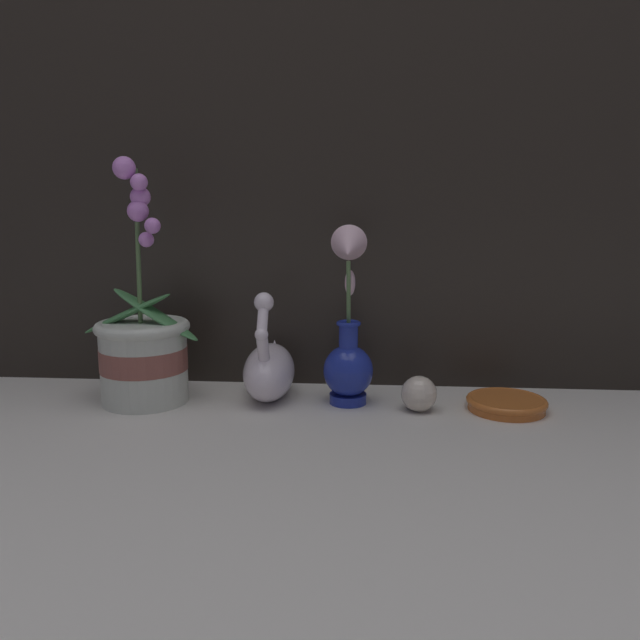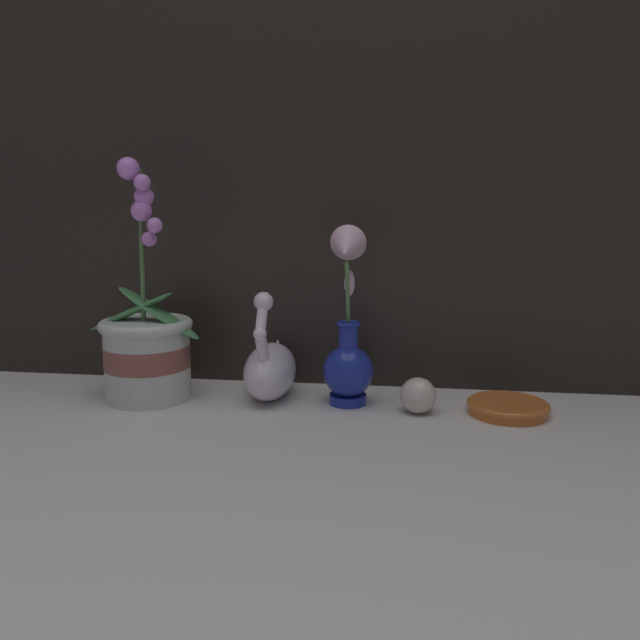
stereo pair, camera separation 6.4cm
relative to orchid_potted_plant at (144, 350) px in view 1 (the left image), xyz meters
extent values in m
plane|color=beige|center=(0.32, -0.10, -0.10)|extent=(2.80, 2.80, 0.00)
cube|color=black|center=(0.32, 0.15, 0.50)|extent=(2.80, 0.03, 1.20)
cylinder|color=beige|center=(0.00, 0.00, -0.02)|extent=(0.15, 0.15, 0.14)
cylinder|color=brown|center=(0.00, 0.00, -0.02)|extent=(0.15, 0.15, 0.04)
torus|color=beige|center=(0.00, 0.00, 0.04)|extent=(0.17, 0.17, 0.02)
cylinder|color=#4C6B3D|center=(0.00, 0.00, 0.18)|extent=(0.01, 0.02, 0.26)
ellipsoid|color=#427F47|center=(0.03, 0.00, 0.06)|extent=(0.16, 0.06, 0.10)
ellipsoid|color=#427F47|center=(-0.03, 0.00, 0.06)|extent=(0.17, 0.05, 0.08)
sphere|color=#C67AD1|center=(-0.02, 0.00, 0.31)|extent=(0.04, 0.04, 0.04)
sphere|color=#C67AD1|center=(0.01, -0.01, 0.29)|extent=(0.03, 0.03, 0.03)
sphere|color=#C67AD1|center=(0.01, 0.01, 0.27)|extent=(0.03, 0.03, 0.03)
sphere|color=#C67AD1|center=(0.00, 0.00, 0.24)|extent=(0.04, 0.04, 0.04)
sphere|color=#C67AD1|center=(0.04, -0.03, 0.22)|extent=(0.03, 0.03, 0.03)
sphere|color=#C67AD1|center=(0.02, -0.01, 0.19)|extent=(0.03, 0.03, 0.03)
ellipsoid|color=white|center=(0.22, 0.03, -0.05)|extent=(0.09, 0.17, 0.10)
cone|color=white|center=(0.22, 0.09, -0.03)|extent=(0.05, 0.06, 0.07)
cylinder|color=white|center=(0.22, -0.03, 0.01)|extent=(0.02, 0.05, 0.07)
sphere|color=white|center=(0.22, -0.04, 0.04)|extent=(0.02, 0.02, 0.02)
cylinder|color=white|center=(0.22, -0.03, 0.06)|extent=(0.02, 0.05, 0.06)
sphere|color=white|center=(0.22, -0.01, 0.09)|extent=(0.03, 0.03, 0.03)
cylinder|color=navy|center=(0.36, 0.02, -0.09)|extent=(0.07, 0.07, 0.02)
ellipsoid|color=navy|center=(0.36, 0.02, -0.04)|extent=(0.09, 0.09, 0.09)
cylinder|color=navy|center=(0.36, 0.02, 0.03)|extent=(0.03, 0.03, 0.04)
torus|color=navy|center=(0.36, 0.02, 0.05)|extent=(0.04, 0.04, 0.01)
cylinder|color=#567A47|center=(0.36, 0.00, 0.11)|extent=(0.01, 0.05, 0.11)
cone|color=beige|center=(0.36, -0.04, 0.18)|extent=(0.06, 0.08, 0.07)
ellipsoid|color=beige|center=(0.37, 0.00, 0.12)|extent=(0.02, 0.02, 0.04)
sphere|color=beige|center=(0.49, -0.02, -0.06)|extent=(0.06, 0.06, 0.06)
cylinder|color=#C66628|center=(0.64, 0.00, -0.08)|extent=(0.13, 0.13, 0.02)
torus|color=#C66628|center=(0.64, 0.00, -0.08)|extent=(0.14, 0.14, 0.01)
camera|label=1|loc=(0.39, -1.05, 0.25)|focal=35.00mm
camera|label=2|loc=(0.46, -1.04, 0.25)|focal=35.00mm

